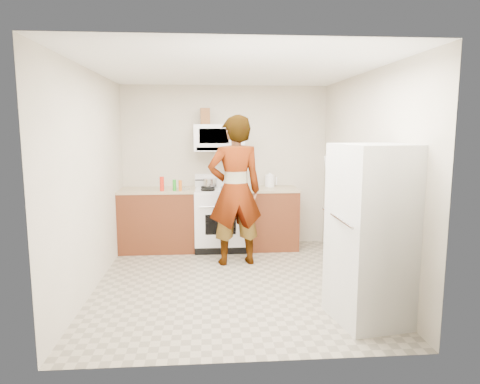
{
  "coord_description": "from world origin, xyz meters",
  "views": [
    {
      "loc": [
        -0.29,
        -4.95,
        1.84
      ],
      "look_at": [
        0.14,
        0.55,
        1.02
      ],
      "focal_mm": 32.0,
      "sensor_mm": 36.0,
      "label": 1
    }
  ],
  "objects": [
    {
      "name": "bottle_green_cap",
      "position": [
        -0.77,
        1.3,
        1.02
      ],
      "size": [
        0.06,
        0.06,
        0.16
      ],
      "primitive_type": "cylinder",
      "rotation": [
        0.0,
        0.0,
        -0.19
      ],
      "color": "#1A8F1C",
      "rests_on": "counter_left"
    },
    {
      "name": "gas_range",
      "position": [
        -0.1,
        1.48,
        0.49
      ],
      "size": [
        0.76,
        0.65,
        1.13
      ],
      "color": "white",
      "rests_on": "floor"
    },
    {
      "name": "floor",
      "position": [
        0.0,
        0.0,
        0.0
      ],
      "size": [
        3.6,
        3.6,
        0.0
      ],
      "primitive_type": "plane",
      "color": "gray",
      "rests_on": "ground"
    },
    {
      "name": "cabinet_left",
      "position": [
        -1.04,
        1.49,
        0.45
      ],
      "size": [
        1.12,
        0.62,
        0.9
      ],
      "primitive_type": "cube",
      "color": "brown",
      "rests_on": "floor"
    },
    {
      "name": "back_wall",
      "position": [
        0.0,
        1.79,
        1.25
      ],
      "size": [
        3.2,
        0.02,
        2.5
      ],
      "primitive_type": "cube",
      "color": "beige",
      "rests_on": "floor"
    },
    {
      "name": "fridge",
      "position": [
        1.28,
        -1.12,
        0.85
      ],
      "size": [
        0.81,
        0.81,
        1.7
      ],
      "primitive_type": "cube",
      "rotation": [
        0.0,
        0.0,
        0.17
      ],
      "color": "silver",
      "rests_on": "floor"
    },
    {
      "name": "kettle",
      "position": [
        0.69,
        1.64,
        1.03
      ],
      "size": [
        0.18,
        0.18,
        0.18
      ],
      "primitive_type": "cylinder",
      "rotation": [
        0.0,
        0.0,
        -0.23
      ],
      "color": "white",
      "rests_on": "counter_right"
    },
    {
      "name": "jug",
      "position": [
        -0.31,
        1.56,
        2.02
      ],
      "size": [
        0.15,
        0.15,
        0.24
      ],
      "primitive_type": "cube",
      "rotation": [
        0.0,
        0.0,
        0.07
      ],
      "color": "brown",
      "rests_on": "microwave"
    },
    {
      "name": "saucepan",
      "position": [
        -0.24,
        1.64,
        1.01
      ],
      "size": [
        0.22,
        0.22,
        0.12
      ],
      "primitive_type": "cylinder",
      "rotation": [
        0.0,
        0.0,
        -0.05
      ],
      "color": "silver",
      "rests_on": "gas_range"
    },
    {
      "name": "bottle_hot_sauce",
      "position": [
        -0.68,
        1.3,
        1.01
      ],
      "size": [
        0.06,
        0.06,
        0.15
      ],
      "primitive_type": "cylinder",
      "rotation": [
        0.0,
        0.0,
        0.31
      ],
      "color": "orange",
      "rests_on": "counter_left"
    },
    {
      "name": "microwave",
      "position": [
        -0.1,
        1.61,
        1.7
      ],
      "size": [
        0.76,
        0.38,
        0.4
      ],
      "primitive_type": "cube",
      "color": "white",
      "rests_on": "back_wall"
    },
    {
      "name": "cabinet_right",
      "position": [
        0.68,
        1.49,
        0.45
      ],
      "size": [
        0.8,
        0.62,
        0.9
      ],
      "primitive_type": "cube",
      "color": "brown",
      "rests_on": "floor"
    },
    {
      "name": "pot_lid",
      "position": [
        -0.68,
        1.43,
        0.94
      ],
      "size": [
        0.29,
        0.29,
        0.01
      ],
      "primitive_type": "cylinder",
      "rotation": [
        0.0,
        0.0,
        0.1
      ],
      "color": "silver",
      "rests_on": "counter_left"
    },
    {
      "name": "broom",
      "position": [
        1.52,
        1.08,
        0.73
      ],
      "size": [
        0.3,
        0.17,
        1.45
      ],
      "primitive_type": "cylinder",
      "rotation": [
        0.14,
        -0.14,
        -0.31
      ],
      "color": "white",
      "rests_on": "floor"
    },
    {
      "name": "tray",
      "position": [
        0.06,
        1.42,
        0.96
      ],
      "size": [
        0.29,
        0.24,
        0.05
      ],
      "primitive_type": "cube",
      "rotation": [
        0.0,
        0.0,
        -0.35
      ],
      "color": "silver",
      "rests_on": "gas_range"
    },
    {
      "name": "right_wall",
      "position": [
        1.59,
        0.0,
        1.25
      ],
      "size": [
        0.02,
        3.6,
        2.5
      ],
      "primitive_type": "cube",
      "color": "beige",
      "rests_on": "floor"
    },
    {
      "name": "counter_right",
      "position": [
        0.68,
        1.49,
        0.92
      ],
      "size": [
        0.82,
        0.64,
        0.03
      ],
      "primitive_type": "cube",
      "color": "tan",
      "rests_on": "cabinet_right"
    },
    {
      "name": "bottle_spray",
      "position": [
        -0.95,
        1.3,
        1.04
      ],
      "size": [
        0.07,
        0.07,
        0.21
      ],
      "primitive_type": "cylinder",
      "rotation": [
        0.0,
        0.0,
        0.1
      ],
      "color": "red",
      "rests_on": "counter_left"
    },
    {
      "name": "counter_left",
      "position": [
        -1.04,
        1.49,
        0.92
      ],
      "size": [
        1.14,
        0.64,
        0.03
      ],
      "primitive_type": "cube",
      "color": "tan",
      "rests_on": "cabinet_left"
    },
    {
      "name": "person",
      "position": [
        0.08,
        0.73,
        1.01
      ],
      "size": [
        0.8,
        0.59,
        2.02
      ],
      "primitive_type": "imported",
      "rotation": [
        0.0,
        0.0,
        3.3
      ],
      "color": "tan",
      "rests_on": "floor"
    }
  ]
}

